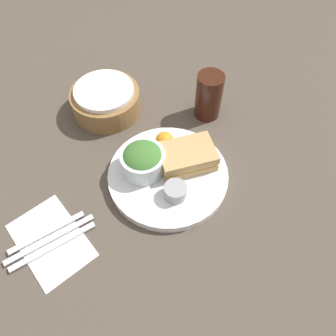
# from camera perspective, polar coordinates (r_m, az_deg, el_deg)

# --- Properties ---
(ground_plane) EXTENTS (4.00, 4.00, 0.00)m
(ground_plane) POSITION_cam_1_polar(r_m,az_deg,el_deg) (0.78, 0.00, -1.71)
(ground_plane) COLOR #4C4238
(plate) EXTENTS (0.28, 0.28, 0.02)m
(plate) POSITION_cam_1_polar(r_m,az_deg,el_deg) (0.77, 0.00, -1.29)
(plate) COLOR silver
(plate) RESTS_ON ground_plane
(sandwich) EXTENTS (0.15, 0.13, 0.05)m
(sandwich) POSITION_cam_1_polar(r_m,az_deg,el_deg) (0.76, 3.29, 2.00)
(sandwich) COLOR tan
(sandwich) RESTS_ON plate
(salad_bowl) EXTENTS (0.10, 0.10, 0.07)m
(salad_bowl) POSITION_cam_1_polar(r_m,az_deg,el_deg) (0.75, -4.43, 1.44)
(salad_bowl) COLOR silver
(salad_bowl) RESTS_ON plate
(dressing_cup) EXTENTS (0.05, 0.05, 0.03)m
(dressing_cup) POSITION_cam_1_polar(r_m,az_deg,el_deg) (0.72, 1.30, -4.07)
(dressing_cup) COLOR #99999E
(dressing_cup) RESTS_ON plate
(orange_wedge) EXTENTS (0.05, 0.05, 0.05)m
(orange_wedge) POSITION_cam_1_polar(r_m,az_deg,el_deg) (0.79, -0.60, 4.74)
(orange_wedge) COLOR orange
(orange_wedge) RESTS_ON plate
(drink_glass) EXTENTS (0.07, 0.07, 0.13)m
(drink_glass) POSITION_cam_1_polar(r_m,az_deg,el_deg) (0.88, 7.10, 12.35)
(drink_glass) COLOR #38190F
(drink_glass) RESTS_ON ground_plane
(bread_basket) EXTENTS (0.18, 0.18, 0.08)m
(bread_basket) POSITION_cam_1_polar(r_m,az_deg,el_deg) (0.91, -10.78, 11.54)
(bread_basket) COLOR olive
(bread_basket) RESTS_ON ground_plane
(napkin) EXTENTS (0.12, 0.19, 0.00)m
(napkin) POSITION_cam_1_polar(r_m,az_deg,el_deg) (0.75, -19.73, -11.73)
(napkin) COLOR white
(napkin) RESTS_ON ground_plane
(fork) EXTENTS (0.19, 0.04, 0.01)m
(fork) POSITION_cam_1_polar(r_m,az_deg,el_deg) (0.74, -19.33, -12.73)
(fork) COLOR silver
(fork) RESTS_ON napkin
(knife) EXTENTS (0.20, 0.04, 0.01)m
(knife) POSITION_cam_1_polar(r_m,az_deg,el_deg) (0.74, -19.83, -11.59)
(knife) COLOR silver
(knife) RESTS_ON napkin
(spoon) EXTENTS (0.17, 0.03, 0.01)m
(spoon) POSITION_cam_1_polar(r_m,az_deg,el_deg) (0.75, -20.31, -10.49)
(spoon) COLOR silver
(spoon) RESTS_ON napkin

